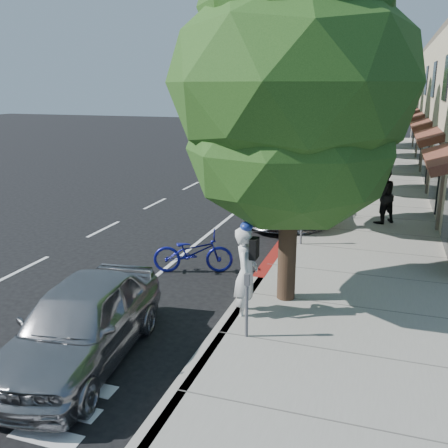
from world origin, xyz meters
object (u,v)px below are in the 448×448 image
at_px(street_tree_0, 293,88).
at_px(near_car_a, 81,323).
at_px(street_tree_4, 363,81).
at_px(pedestrian, 383,195).
at_px(street_tree_2, 346,87).
at_px(cyclist, 246,274).
at_px(street_tree_5, 367,88).
at_px(dark_sedan, 270,177).
at_px(street_tree_3, 356,88).
at_px(bicycle, 193,252).
at_px(silver_suv, 289,196).
at_px(dark_suv_far, 338,145).
at_px(street_tree_1, 329,91).
at_px(white_pickup, 294,159).

bearing_deg(street_tree_0, near_car_a, -130.03).
xyz_separation_m(street_tree_4, pedestrian, (1.86, -16.75, -3.85)).
xyz_separation_m(street_tree_2, cyclist, (-0.65, -13.00, -3.66)).
distance_m(street_tree_5, pedestrian, 23.08).
bearing_deg(dark_sedan, street_tree_3, 60.83).
relative_size(street_tree_0, dark_sedan, 1.64).
height_order(street_tree_4, pedestrian, street_tree_4).
bearing_deg(bicycle, street_tree_5, -24.04).
height_order(street_tree_2, pedestrian, street_tree_2).
xyz_separation_m(silver_suv, pedestrian, (3.26, -0.25, 0.31)).
bearing_deg(pedestrian, street_tree_4, -127.19).
xyz_separation_m(dark_sedan, dark_suv_far, (1.63, 13.74, 0.00)).
xyz_separation_m(street_tree_1, street_tree_4, (-0.00, 18.00, 0.41)).
bearing_deg(dark_suv_far, street_tree_4, -41.79).
height_order(street_tree_0, silver_suv, street_tree_0).
bearing_deg(white_pickup, street_tree_4, 57.28).
bearing_deg(near_car_a, cyclist, 41.03).
bearing_deg(dark_sedan, cyclist, -83.76).
distance_m(street_tree_2, silver_suv, 6.08).
xyz_separation_m(street_tree_3, cyclist, (-0.65, -19.00, -3.62)).
xyz_separation_m(bicycle, near_car_a, (-0.24, -4.70, 0.20)).
distance_m(dark_suv_far, near_car_a, 28.65).
distance_m(near_car_a, pedestrian, 11.78).
bearing_deg(dark_sedan, bicycle, -92.79).
relative_size(cyclist, near_car_a, 0.46).
xyz_separation_m(street_tree_3, dark_suv_far, (-1.40, 7.11, -3.84)).
bearing_deg(bicycle, street_tree_0, -132.71).
xyz_separation_m(white_pickup, dark_suv_far, (1.69, 7.64, 0.02)).
height_order(street_tree_4, bicycle, street_tree_4).
height_order(street_tree_3, street_tree_5, street_tree_3).
bearing_deg(bicycle, street_tree_4, -25.44).
xyz_separation_m(street_tree_1, silver_suv, (-1.40, 1.50, -3.75)).
bearing_deg(street_tree_4, cyclist, -91.49).
distance_m(street_tree_1, street_tree_3, 12.00).
height_order(street_tree_2, bicycle, street_tree_2).
relative_size(cyclist, pedestrian, 1.02).
bearing_deg(street_tree_3, street_tree_1, -90.00).
height_order(street_tree_5, bicycle, street_tree_5).
bearing_deg(near_car_a, dark_suv_far, 80.44).
height_order(street_tree_2, silver_suv, street_tree_2).
distance_m(bicycle, silver_suv, 6.44).
height_order(street_tree_0, cyclist, street_tree_0).
xyz_separation_m(street_tree_2, pedestrian, (1.86, -4.75, -3.53)).
height_order(street_tree_1, street_tree_2, street_tree_1).
distance_m(street_tree_5, silver_suv, 22.85).
distance_m(street_tree_2, dark_suv_far, 13.74).
bearing_deg(street_tree_3, dark_sedan, -114.54).
xyz_separation_m(street_tree_1, dark_sedan, (-3.03, 5.37, -3.80)).
distance_m(bicycle, near_car_a, 4.71).
height_order(near_car_a, pedestrian, pedestrian).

